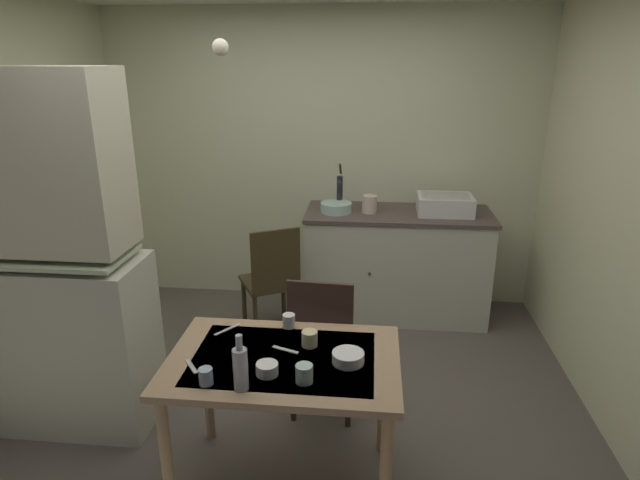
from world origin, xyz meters
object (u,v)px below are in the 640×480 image
sink_basin (445,204)px  chair_by_counter (272,280)px  chair_far_side (323,342)px  mixing_bowl_counter (336,207)px  dining_table (284,376)px  hand_pump (340,189)px  hutch_cabinet (53,272)px  serving_bowl_wide (268,369)px  mug_tall (304,374)px  glass_bottle (240,368)px

sink_basin → chair_by_counter: bearing=-158.4°
chair_far_side → sink_basin: bearing=59.4°
mixing_bowl_counter → sink_basin: bearing=3.2°
dining_table → chair_far_side: 0.63m
sink_basin → chair_far_side: size_ratio=0.46×
sink_basin → hand_pump: bearing=177.0°
sink_basin → dining_table: bearing=-115.9°
hutch_cabinet → dining_table: size_ratio=1.86×
chair_by_counter → serving_bowl_wide: 1.72m
chair_far_side → mug_tall: chair_far_side is taller
mixing_bowl_counter → chair_by_counter: (-0.46, -0.48, -0.46)m
dining_table → chair_by_counter: (-0.35, 1.52, -0.15)m
mixing_bowl_counter → glass_bottle: 2.29m
serving_bowl_wide → hutch_cabinet: bearing=157.5°
sink_basin → hand_pump: 0.87m
dining_table → serving_bowl_wide: 0.20m
sink_basin → dining_table: size_ratio=0.39×
mixing_bowl_counter → chair_far_side: bearing=-88.9°
glass_bottle → mug_tall: bearing=16.5°
hutch_cabinet → mug_tall: 1.64m
sink_basin → glass_bottle: 2.59m
serving_bowl_wide → glass_bottle: size_ratio=0.39×
hand_pump → mixing_bowl_counter: (-0.02, -0.10, -0.13)m
hand_pump → dining_table: bearing=-93.6°
glass_bottle → chair_by_counter: bearing=96.7°
chair_by_counter → mug_tall: chair_by_counter is taller
chair_far_side → dining_table: bearing=-102.8°
hutch_cabinet → dining_table: hutch_cabinet is taller
chair_far_side → chair_by_counter: 1.04m
serving_bowl_wide → mug_tall: 0.18m
chair_by_counter → glass_bottle: glass_bottle is taller
hand_pump → glass_bottle: bearing=-96.6°
chair_far_side → chair_by_counter: bearing=117.9°
serving_bowl_wide → glass_bottle: glass_bottle is taller
hutch_cabinet → chair_by_counter: size_ratio=2.23×
mixing_bowl_counter → mug_tall: mixing_bowl_counter is taller
sink_basin → glass_bottle: sink_basin is taller
mug_tall → chair_by_counter: bearing=105.6°
sink_basin → mixing_bowl_counter: 0.89m
hand_pump → hutch_cabinet: bearing=-132.0°
hutch_cabinet → sink_basin: (2.38, 1.64, 0.02)m
dining_table → mug_tall: 0.27m
mixing_bowl_counter → serving_bowl_wide: mixing_bowl_counter is taller
sink_basin → glass_bottle: bearing=-116.1°
glass_bottle → chair_far_side: bearing=72.3°
chair_far_side → mug_tall: (-0.01, -0.79, 0.29)m
sink_basin → mug_tall: size_ratio=5.24×
hand_pump → serving_bowl_wide: hand_pump is taller
serving_bowl_wide → glass_bottle: bearing=-128.2°
chair_far_side → chair_by_counter: size_ratio=1.01×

